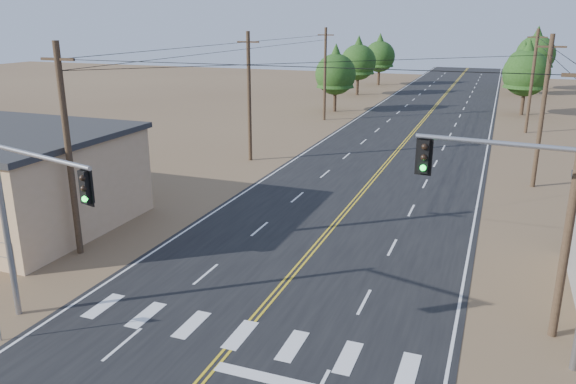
% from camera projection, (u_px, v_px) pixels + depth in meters
% --- Properties ---
extents(road, '(15.00, 200.00, 0.02)m').
position_uv_depth(road, '(374.00, 179.00, 39.83)').
color(road, black).
rests_on(road, ground).
extents(utility_pole_left_near, '(1.80, 0.30, 10.00)m').
position_uv_depth(utility_pole_left_near, '(68.00, 150.00, 25.80)').
color(utility_pole_left_near, '#4C3826').
rests_on(utility_pole_left_near, ground).
extents(utility_pole_left_mid, '(1.80, 0.30, 10.00)m').
position_uv_depth(utility_pole_left_mid, '(249.00, 96.00, 43.66)').
color(utility_pole_left_mid, '#4C3826').
rests_on(utility_pole_left_mid, ground).
extents(utility_pole_left_far, '(1.80, 0.30, 10.00)m').
position_uv_depth(utility_pole_left_far, '(325.00, 74.00, 61.52)').
color(utility_pole_left_far, '#4C3826').
rests_on(utility_pole_left_far, ground).
extents(utility_pole_right_near, '(1.80, 0.30, 10.00)m').
position_uv_depth(utility_pole_right_near, '(573.00, 200.00, 18.69)').
color(utility_pole_right_near, '#4C3826').
rests_on(utility_pole_right_near, ground).
extents(utility_pole_right_mid, '(1.80, 0.30, 10.00)m').
position_uv_depth(utility_pole_right_mid, '(542.00, 111.00, 36.55)').
color(utility_pole_right_mid, '#4C3826').
rests_on(utility_pole_right_mid, ground).
extents(utility_pole_right_far, '(1.80, 0.30, 10.00)m').
position_uv_depth(utility_pole_right_far, '(532.00, 81.00, 54.41)').
color(utility_pole_right_far, '#4C3826').
rests_on(utility_pole_right_far, ground).
extents(signal_mast_left, '(5.54, 1.76, 6.85)m').
position_uv_depth(signal_mast_left, '(26.00, 208.00, 19.39)').
color(signal_mast_left, gray).
rests_on(signal_mast_left, ground).
extents(signal_mast_right, '(5.73, 0.81, 7.41)m').
position_uv_depth(signal_mast_right, '(539.00, 218.00, 17.45)').
color(signal_mast_right, gray).
rests_on(signal_mast_right, ground).
extents(tree_left_near, '(4.88, 4.88, 8.13)m').
position_uv_depth(tree_left_near, '(336.00, 70.00, 67.23)').
color(tree_left_near, '#3F2D1E').
rests_on(tree_left_near, ground).
extents(tree_left_mid, '(5.17, 5.17, 8.62)m').
position_uv_depth(tree_left_mid, '(358.00, 59.00, 82.05)').
color(tree_left_mid, '#3F2D1E').
rests_on(tree_left_mid, ground).
extents(tree_left_far, '(5.16, 5.16, 8.60)m').
position_uv_depth(tree_left_far, '(380.00, 53.00, 94.46)').
color(tree_left_far, '#3F2D1E').
rests_on(tree_left_far, ground).
extents(tree_right_near, '(5.26, 5.26, 8.77)m').
position_uv_depth(tree_right_near, '(527.00, 69.00, 64.67)').
color(tree_right_near, '#3F2D1E').
rests_on(tree_right_near, ground).
extents(tree_right_mid, '(4.66, 4.66, 7.77)m').
position_uv_depth(tree_right_mid, '(523.00, 62.00, 82.14)').
color(tree_right_mid, '#3F2D1E').
rests_on(tree_right_mid, ground).
extents(tree_right_far, '(5.93, 5.93, 9.89)m').
position_uv_depth(tree_right_far, '(536.00, 51.00, 88.08)').
color(tree_right_far, '#3F2D1E').
rests_on(tree_right_far, ground).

